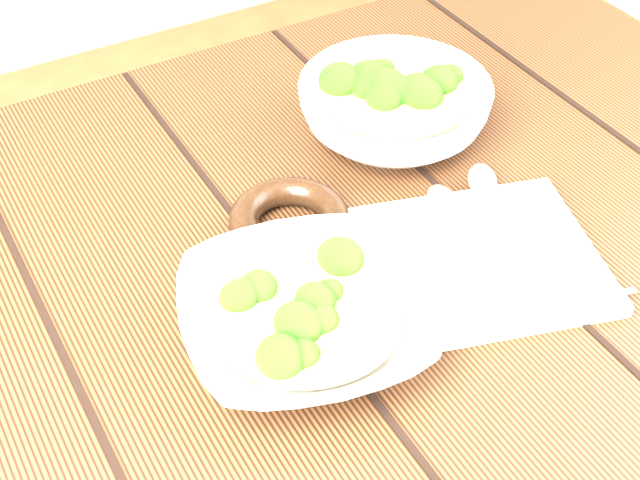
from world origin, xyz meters
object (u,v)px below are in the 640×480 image
Objects in this scene: soup_bowl_back at (394,107)px; trivet at (290,220)px; table at (303,355)px; napkin at (474,261)px; soup_bowl_front at (306,319)px.

soup_bowl_back is 0.19m from trivet.
trivet is at bearing 72.41° from table.
napkin is at bearing -45.37° from trivet.
table is at bearing -107.59° from trivet.
soup_bowl_front is (-0.04, -0.07, 0.15)m from table.
soup_bowl_back is at bearing 93.75° from napkin.
soup_bowl_front is at bearing -116.32° from table.
soup_bowl_back is 0.95× the size of napkin.
table is 5.66× the size of soup_bowl_back.
soup_bowl_back is (0.23, 0.21, 0.01)m from soup_bowl_front.
napkin is (-0.05, -0.21, -0.03)m from soup_bowl_back.
trivet is 0.52× the size of napkin.
table is 0.14m from trivet.
table is 0.20m from napkin.
trivet is at bearing -154.29° from soup_bowl_back.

